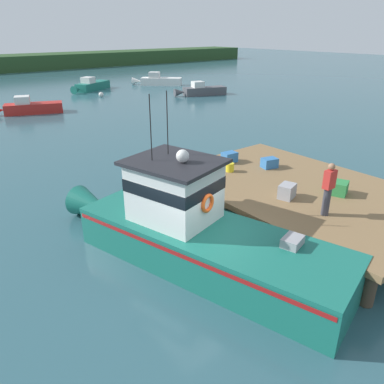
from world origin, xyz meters
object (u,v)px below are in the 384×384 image
Objects in this scene: crate_stack_near_edge at (269,163)px; bait_bucket at (230,167)px; crate_stack_mid_dock at (229,157)px; moored_boat_near_channel at (91,86)px; moored_boat_mid_harbor at (29,107)px; moored_boat_off_the_point at (158,81)px; mooring_buoy_channel_marker at (101,94)px; crate_single_by_cleat at (340,188)px; mooring_buoy_spare_mooring at (136,169)px; main_fishing_boat at (193,230)px; crate_single_far at (287,191)px; deckhand_by_the_boat at (328,188)px; moored_boat_far_right at (201,90)px.

crate_stack_near_edge reaches higher than bait_bucket.
moored_boat_near_channel is (7.60, 30.06, -0.90)m from crate_stack_mid_dock.
moored_boat_mid_harbor is 1.07× the size of moored_boat_off_the_point.
crate_single_by_cleat is at bearing -101.15° from mooring_buoy_channel_marker.
moored_boat_mid_harbor is at bearing 88.56° from mooring_buoy_spare_mooring.
moored_boat_mid_harbor is (2.89, 24.81, -0.52)m from main_fishing_boat.
moored_boat_off_the_point reaches higher than moored_boat_mid_harbor.
moored_boat_off_the_point is 10.07m from mooring_buoy_channel_marker.
bait_bucket is (-0.79, -0.85, -0.04)m from crate_stack_mid_dock.
bait_bucket is 5.16m from mooring_buoy_spare_mooring.
moored_boat_mid_harbor is at bearing 95.05° from crate_single_by_cleat.
moored_boat_near_channel is (7.05, 34.82, -0.91)m from crate_single_by_cleat.
crate_stack_mid_dock is 26.13m from mooring_buoy_channel_marker.
crate_single_far is at bearing 149.99° from crate_single_by_cleat.
crate_single_by_cleat is at bearing -15.58° from main_fishing_boat.
crate_single_far is at bearing -104.54° from mooring_buoy_channel_marker.
crate_stack_near_edge is 32.31m from moored_boat_near_channel.
deckhand_by_the_boat reaches higher than moored_boat_near_channel.
moored_boat_far_right is (14.34, 21.31, -0.91)m from crate_stack_near_edge.
moored_boat_mid_harbor is at bearing 96.28° from crate_stack_near_edge.
mooring_buoy_spare_mooring is at bearing -125.93° from moored_boat_off_the_point.
crate_stack_near_edge is at bearing 63.04° from deckhand_by_the_boat.
main_fishing_boat reaches higher than moored_boat_off_the_point.
crate_stack_mid_dock is 1.16m from bait_bucket.
deckhand_by_the_boat is (-1.73, -0.56, 0.64)m from crate_single_by_cleat.
mooring_buoy_channel_marker is (5.92, 30.06, -1.18)m from crate_single_by_cleat.
moored_boat_off_the_point is (15.86, 28.92, -0.88)m from crate_stack_mid_dock.
crate_stack_near_edge reaches higher than moored_boat_near_channel.
crate_single_by_cleat is at bearing -93.66° from crate_stack_near_edge.
deckhand_by_the_boat is at bearing -94.93° from bait_bucket.
main_fishing_boat reaches higher than crate_single_by_cleat.
crate_stack_mid_dock is 24.92m from moored_boat_far_right.
moored_boat_mid_harbor is 11.50× the size of mooring_buoy_channel_marker.
deckhand_by_the_boat is 3.36× the size of mooring_buoy_channel_marker.
bait_bucket is (-1.35, 3.92, -0.05)m from crate_single_by_cleat.
mooring_buoy_channel_marker is at bearing 67.82° from mooring_buoy_spare_mooring.
moored_boat_near_channel is 11.87× the size of mooring_buoy_spare_mooring.
crate_single_by_cleat reaches higher than moored_boat_far_right.
crate_stack_near_edge reaches higher than mooring_buoy_spare_mooring.
crate_single_by_cleat is 35.54m from moored_boat_near_channel.
mooring_buoy_spare_mooring is (-9.81, -26.07, -0.27)m from moored_boat_near_channel.
main_fishing_boat is 1.77× the size of moored_boat_near_channel.
crate_stack_mid_dock is at bearing -104.20° from moored_boat_near_channel.
crate_single_far is 28.65m from moored_boat_far_right.
bait_bucket is 0.21× the size of deckhand_by_the_boat.
main_fishing_boat is 1.79× the size of moored_boat_far_right.
bait_bucket is 0.70× the size of mooring_buoy_channel_marker.
crate_single_far is 2.96m from crate_stack_near_edge.
crate_single_by_cleat is (1.63, -0.94, -0.01)m from crate_single_far.
mooring_buoy_spare_mooring is (-2.97, 5.50, -1.16)m from crate_stack_near_edge.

